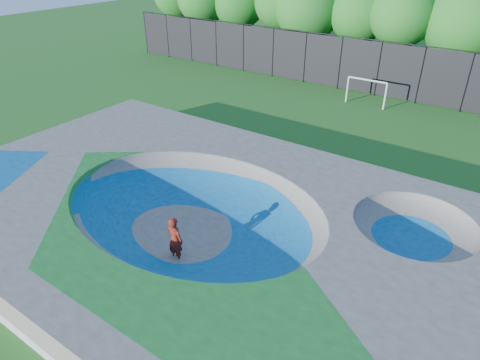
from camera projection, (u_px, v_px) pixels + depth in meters
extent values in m
plane|color=#1E5A19|center=(194.00, 232.00, 17.29)|extent=(120.00, 120.00, 0.00)
cube|color=gray|center=(193.00, 217.00, 16.92)|extent=(22.00, 14.00, 1.50)
imported|color=red|center=(175.00, 239.00, 15.38)|extent=(0.70, 0.48, 1.85)
cube|color=black|center=(177.00, 259.00, 15.83)|extent=(0.81, 0.38, 0.05)
cylinder|color=silver|center=(347.00, 89.00, 30.61)|extent=(0.12, 0.12, 1.83)
cylinder|color=silver|center=(385.00, 97.00, 29.24)|extent=(0.12, 0.12, 1.83)
cylinder|color=silver|center=(368.00, 80.00, 29.47)|extent=(2.75, 0.12, 0.12)
cylinder|color=black|center=(146.00, 33.00, 43.21)|extent=(0.09, 0.09, 4.00)
cylinder|color=black|center=(168.00, 36.00, 41.72)|extent=(0.09, 0.09, 4.00)
cylinder|color=black|center=(191.00, 40.00, 40.22)|extent=(0.09, 0.09, 4.00)
cylinder|color=black|center=(216.00, 44.00, 38.73)|extent=(0.09, 0.09, 4.00)
cylinder|color=black|center=(243.00, 48.00, 37.24)|extent=(0.09, 0.09, 4.00)
cylinder|color=black|center=(273.00, 53.00, 35.75)|extent=(0.09, 0.09, 4.00)
cylinder|color=black|center=(305.00, 58.00, 34.26)|extent=(0.09, 0.09, 4.00)
cylinder|color=black|center=(340.00, 63.00, 32.77)|extent=(0.09, 0.09, 4.00)
cylinder|color=black|center=(378.00, 69.00, 31.28)|extent=(0.09, 0.09, 4.00)
cylinder|color=black|center=(421.00, 76.00, 29.79)|extent=(0.09, 0.09, 4.00)
cylinder|color=black|center=(467.00, 83.00, 28.30)|extent=(0.09, 0.09, 4.00)
cube|color=black|center=(378.00, 69.00, 31.28)|extent=(48.00, 0.03, 3.80)
cylinder|color=black|center=(383.00, 41.00, 30.29)|extent=(48.00, 0.08, 0.08)
cylinder|color=#442E22|center=(180.00, 27.00, 47.95)|extent=(0.44, 0.44, 3.22)
cylinder|color=#442E22|center=(205.00, 35.00, 43.94)|extent=(0.44, 0.44, 3.30)
cylinder|color=#442E22|center=(239.00, 38.00, 43.05)|extent=(0.44, 0.44, 3.10)
sphere|color=#1C6B1D|center=(239.00, 1.00, 41.34)|extent=(5.11, 5.11, 5.11)
cylinder|color=#442E22|center=(281.00, 42.00, 40.80)|extent=(0.44, 0.44, 3.37)
sphere|color=#1C6B1D|center=(282.00, 1.00, 39.02)|extent=(5.16, 5.16, 5.16)
cylinder|color=#442E22|center=(305.00, 50.00, 38.78)|extent=(0.44, 0.44, 2.93)
sphere|color=#1C6B1D|center=(309.00, 8.00, 36.99)|extent=(5.77, 5.77, 5.77)
cylinder|color=#442E22|center=(355.00, 54.00, 37.14)|extent=(0.44, 0.44, 3.08)
sphere|color=#1C6B1D|center=(360.00, 13.00, 35.46)|extent=(4.96, 4.96, 4.96)
cylinder|color=#442E22|center=(395.00, 61.00, 34.74)|extent=(0.44, 0.44, 3.33)
sphere|color=#1C6B1D|center=(403.00, 15.00, 33.00)|extent=(4.95, 4.95, 4.95)
cylinder|color=#442E22|center=(453.00, 70.00, 33.50)|extent=(0.44, 0.44, 2.67)
sphere|color=#1C6B1D|center=(465.00, 23.00, 31.76)|extent=(5.86, 5.86, 5.86)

